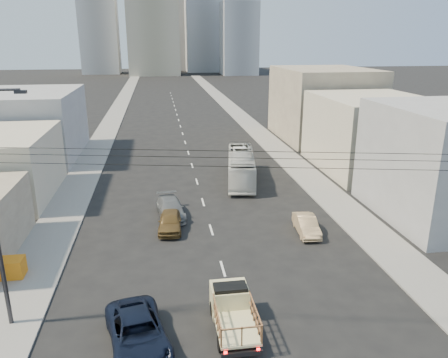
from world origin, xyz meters
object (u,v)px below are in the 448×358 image
object	(u,v)px
city_bus	(241,166)
sedan_brown	(170,221)
flatbed_pickup	(233,309)
crate_stack	(9,268)
sedan_grey	(171,208)
sedan_tan	(306,225)
navy_pickup	(138,333)

from	to	relation	value
city_bus	sedan_brown	bearing A→B (deg)	-114.76
flatbed_pickup	crate_stack	bearing A→B (deg)	151.72
flatbed_pickup	crate_stack	world-z (taller)	flatbed_pickup
city_bus	crate_stack	world-z (taller)	city_bus
flatbed_pickup	sedan_brown	xyz separation A→B (m)	(-2.69, 12.44, -0.37)
flatbed_pickup	city_bus	xyz separation A→B (m)	(4.90, 23.59, 0.42)
sedan_brown	crate_stack	bearing A→B (deg)	-145.74
sedan_grey	crate_stack	distance (m)	13.02
sedan_tan	sedan_brown	bearing A→B (deg)	172.90
city_bus	sedan_tan	world-z (taller)	city_bus
city_bus	flatbed_pickup	bearing A→B (deg)	-92.24
sedan_brown	sedan_tan	distance (m)	10.28
flatbed_pickup	city_bus	size ratio (longest dim) A/B	0.41
flatbed_pickup	crate_stack	distance (m)	14.34
city_bus	sedan_grey	bearing A→B (deg)	-121.84
sedan_grey	crate_stack	world-z (taller)	sedan_grey
sedan_grey	crate_stack	xyz separation A→B (m)	(-10.04, -8.30, -0.02)
flatbed_pickup	sedan_tan	xyz separation A→B (m)	(7.36, 10.31, -0.44)
navy_pickup	sedan_brown	xyz separation A→B (m)	(1.95, 13.22, -0.05)
flatbed_pickup	sedan_grey	world-z (taller)	flatbed_pickup
sedan_grey	sedan_brown	bearing A→B (deg)	-98.32
city_bus	sedan_tan	bearing A→B (deg)	-70.02
city_bus	crate_stack	distance (m)	24.29
flatbed_pickup	sedan_grey	bearing A→B (deg)	99.70
navy_pickup	crate_stack	world-z (taller)	navy_pickup
sedan_tan	sedan_grey	size ratio (longest dim) A/B	0.81
flatbed_pickup	navy_pickup	xyz separation A→B (m)	(-4.65, -0.79, -0.32)
flatbed_pickup	sedan_brown	world-z (taller)	flatbed_pickup
sedan_brown	sedan_tan	xyz separation A→B (m)	(10.05, -2.13, -0.07)
flatbed_pickup	sedan_tan	size ratio (longest dim) A/B	1.11
city_bus	sedan_grey	size ratio (longest dim) A/B	2.20
sedan_tan	crate_stack	size ratio (longest dim) A/B	2.20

